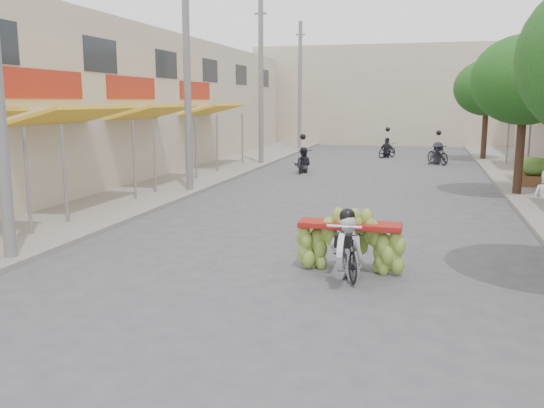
{
  "coord_description": "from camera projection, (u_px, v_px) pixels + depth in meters",
  "views": [
    {
      "loc": [
        2.37,
        -6.27,
        3.14
      ],
      "look_at": [
        -0.53,
        4.68,
        1.1
      ],
      "focal_mm": 38.0,
      "sensor_mm": 36.0,
      "label": 1
    }
  ],
  "objects": [
    {
      "name": "shophouse_row_left",
      "position": [
        54.0,
        104.0,
        22.9
      ],
      "size": [
        9.77,
        40.0,
        6.0
      ],
      "color": "#C4B39B",
      "rests_on": "ground"
    },
    {
      "name": "bg_motorbike_b",
      "position": [
        438.0,
        148.0,
        28.5
      ],
      "size": [
        1.38,
        1.71,
        1.95
      ],
      "color": "black",
      "rests_on": "ground"
    },
    {
      "name": "utility_pole_far",
      "position": [
        261.0,
        82.0,
        27.74
      ],
      "size": [
        0.6,
        0.24,
        8.0
      ],
      "color": "slate",
      "rests_on": "ground"
    },
    {
      "name": "bg_motorbike_a",
      "position": [
        303.0,
        156.0,
        25.39
      ],
      "size": [
        0.8,
        1.73,
        1.95
      ],
      "color": "black",
      "rests_on": "ground"
    },
    {
      "name": "far_building",
      "position": [
        394.0,
        96.0,
        42.65
      ],
      "size": [
        20.0,
        6.0,
        7.0
      ],
      "primitive_type": "cube",
      "color": "#C4B39B",
      "rests_on": "ground"
    },
    {
      "name": "utility_pole_mid",
      "position": [
        187.0,
        74.0,
        19.18
      ],
      "size": [
        0.6,
        0.24,
        8.0
      ],
      "color": "slate",
      "rests_on": "ground"
    },
    {
      "name": "ground",
      "position": [
        217.0,
        358.0,
        7.12
      ],
      "size": [
        120.0,
        120.0,
        0.0
      ],
      "primitive_type": "plane",
      "color": "#4E4E52",
      "rests_on": "ground"
    },
    {
      "name": "sidewalk_left",
      "position": [
        182.0,
        178.0,
        23.14
      ],
      "size": [
        4.0,
        60.0,
        0.12
      ],
      "primitive_type": "cube",
      "color": "gray",
      "rests_on": "ground"
    },
    {
      "name": "produce_crate_far",
      "position": [
        533.0,
        169.0,
        20.65
      ],
      "size": [
        1.2,
        0.88,
        1.16
      ],
      "color": "brown",
      "rests_on": "ground"
    },
    {
      "name": "utility_pole_back",
      "position": [
        300.0,
        86.0,
        36.31
      ],
      "size": [
        0.6,
        0.24,
        8.0
      ],
      "color": "slate",
      "rests_on": "ground"
    },
    {
      "name": "street_tree_far",
      "position": [
        487.0,
        88.0,
        29.83
      ],
      "size": [
        3.4,
        3.4,
        5.25
      ],
      "color": "#3A2719",
      "rests_on": "ground"
    },
    {
      "name": "street_tree_mid",
      "position": [
        525.0,
        80.0,
        18.41
      ],
      "size": [
        3.4,
        3.4,
        5.25
      ],
      "color": "#3A2719",
      "rests_on": "ground"
    },
    {
      "name": "bg_motorbike_c",
      "position": [
        387.0,
        143.0,
        31.98
      ],
      "size": [
        1.22,
        1.56,
        1.95
      ],
      "color": "black",
      "rests_on": "ground"
    },
    {
      "name": "banana_motorbike",
      "position": [
        348.0,
        236.0,
        10.42
      ],
      "size": [
        2.2,
        1.79,
        2.14
      ],
      "color": "black",
      "rests_on": "ground"
    }
  ]
}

